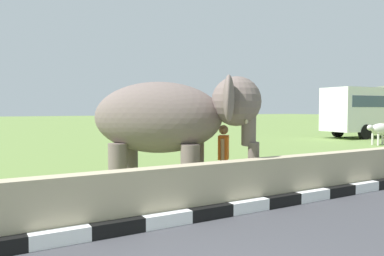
{
  "coord_description": "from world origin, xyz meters",
  "views": [
    {
      "loc": [
        -1.95,
        -2.34,
        2.05
      ],
      "look_at": [
        2.58,
        5.34,
        1.6
      ],
      "focal_mm": 35.72,
      "sensor_mm": 36.0,
      "label": 1
    }
  ],
  "objects_px": {
    "bus_white": "(382,108)",
    "cow_near": "(380,130)",
    "elephant": "(173,119)",
    "person_handler": "(224,155)"
  },
  "relations": [
    {
      "from": "person_handler",
      "to": "bus_white",
      "type": "height_order",
      "value": "bus_white"
    },
    {
      "from": "elephant",
      "to": "cow_near",
      "type": "xyz_separation_m",
      "value": [
        15.92,
        5.11,
        -0.94
      ]
    },
    {
      "from": "elephant",
      "to": "cow_near",
      "type": "bearing_deg",
      "value": 17.8
    },
    {
      "from": "person_handler",
      "to": "bus_white",
      "type": "bearing_deg",
      "value": 24.33
    },
    {
      "from": "elephant",
      "to": "cow_near",
      "type": "distance_m",
      "value": 16.75
    },
    {
      "from": "bus_white",
      "to": "cow_near",
      "type": "relative_size",
      "value": 5.23
    },
    {
      "from": "bus_white",
      "to": "elephant",
      "type": "bearing_deg",
      "value": -157.84
    },
    {
      "from": "bus_white",
      "to": "cow_near",
      "type": "bearing_deg",
      "value": -147.43
    },
    {
      "from": "elephant",
      "to": "bus_white",
      "type": "xyz_separation_m",
      "value": [
        21.85,
        8.9,
        0.27
      ]
    },
    {
      "from": "elephant",
      "to": "bus_white",
      "type": "bearing_deg",
      "value": 22.16
    }
  ]
}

